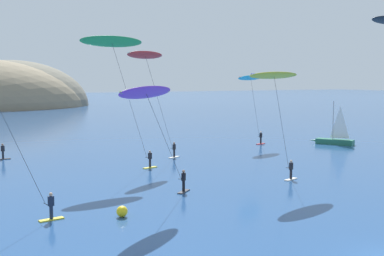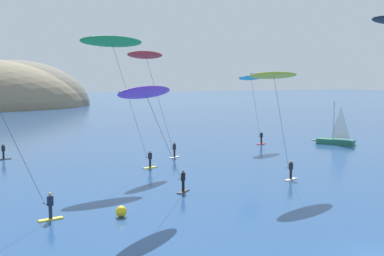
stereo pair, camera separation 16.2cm
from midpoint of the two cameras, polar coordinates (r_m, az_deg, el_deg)
name	(u,v)px [view 1 (the left image)]	position (r m, az deg, el deg)	size (l,w,h in m)	color
sailboat_near	(333,139)	(66.18, 16.25, -1.31)	(3.74, 5.65, 5.70)	#23664C
kitesurfer_red	(148,65)	(48.41, -5.30, 7.49)	(7.81, 4.88, 11.37)	silver
kitesurfer_yellow	(275,83)	(39.29, 9.74, 5.32)	(6.31, 2.88, 9.21)	silver
kitesurfer_green	(114,50)	(44.41, -9.28, 9.13)	(7.73, 2.14, 12.45)	yellow
kitesurfer_cyan	(252,83)	(62.02, 7.00, 5.33)	(5.66, 2.96, 9.16)	red
kitesurfer_purple	(150,100)	(31.90, -5.20, 3.30)	(7.68, 5.54, 8.18)	#2D2D33
marker_buoy	(122,211)	(30.64, -8.45, -9.75)	(0.70, 0.70, 0.70)	yellow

